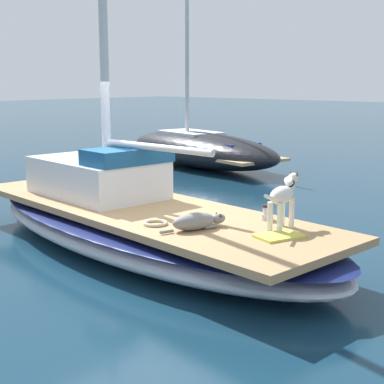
# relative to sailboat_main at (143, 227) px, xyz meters

# --- Properties ---
(ground_plane) EXTENTS (120.00, 120.00, 0.00)m
(ground_plane) POSITION_rel_sailboat_main_xyz_m (0.00, 0.00, -0.34)
(ground_plane) COLOR #143347
(sailboat_main) EXTENTS (3.14, 7.43, 0.66)m
(sailboat_main) POSITION_rel_sailboat_main_xyz_m (0.00, 0.00, 0.00)
(sailboat_main) COLOR #B2B7C1
(sailboat_main) RESTS_ON ground
(cabin_house) EXTENTS (1.59, 2.34, 0.84)m
(cabin_house) POSITION_rel_sailboat_main_xyz_m (0.11, 1.11, 0.67)
(cabin_house) COLOR silver
(cabin_house) RESTS_ON sailboat_main
(dog_grey) EXTENTS (0.93, 0.43, 0.22)m
(dog_grey) POSITION_rel_sailboat_main_xyz_m (-0.47, -1.50, 0.43)
(dog_grey) COLOR gray
(dog_grey) RESTS_ON sailboat_main
(dog_white) EXTENTS (0.94, 0.30, 0.70)m
(dog_white) POSITION_rel_sailboat_main_xyz_m (0.29, -2.29, 0.75)
(dog_white) COLOR silver
(dog_white) RESTS_ON sailboat_main
(deck_winch) EXTENTS (0.16, 0.16, 0.21)m
(deck_winch) POSITION_rel_sailboat_main_xyz_m (0.55, -1.88, 0.42)
(deck_winch) COLOR #B7B7BC
(deck_winch) RESTS_ON sailboat_main
(coiled_rope) EXTENTS (0.32, 0.32, 0.04)m
(coiled_rope) POSITION_rel_sailboat_main_xyz_m (-0.65, -0.94, 0.35)
(coiled_rope) COLOR beige
(coiled_rope) RESTS_ON sailboat_main
(deck_towel) EXTENTS (0.64, 0.52, 0.03)m
(deck_towel) POSITION_rel_sailboat_main_xyz_m (-0.08, -2.49, 0.34)
(deck_towel) COLOR #D8D14C
(deck_towel) RESTS_ON sailboat_main
(moored_boat_starboard_side) EXTENTS (3.40, 6.69, 5.72)m
(moored_boat_starboard_side) POSITION_rel_sailboat_main_xyz_m (6.97, 4.96, 0.21)
(moored_boat_starboard_side) COLOR black
(moored_boat_starboard_side) RESTS_ON ground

